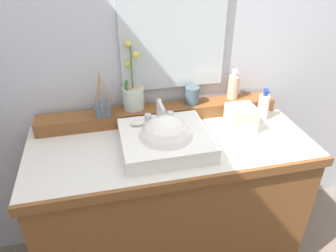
{
  "coord_description": "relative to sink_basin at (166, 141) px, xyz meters",
  "views": [
    {
      "loc": [
        -0.3,
        -1.24,
        1.68
      ],
      "look_at": [
        -0.01,
        -0.01,
        0.93
      ],
      "focal_mm": 34.17,
      "sensor_mm": 36.0,
      "label": 1
    }
  ],
  "objects": [
    {
      "name": "soap_bar",
      "position": [
        -0.11,
        0.11,
        0.05
      ],
      "size": [
        0.07,
        0.04,
        0.02
      ],
      "primitive_type": "ellipsoid",
      "color": "silver",
      "rests_on": "sink_basin"
    },
    {
      "name": "sink_basin",
      "position": [
        0.0,
        0.0,
        0.0
      ],
      "size": [
        0.4,
        0.37,
        0.28
      ],
      "color": "white",
      "rests_on": "vanity_cabinet"
    },
    {
      "name": "potted_plant",
      "position": [
        -0.1,
        0.3,
        0.11
      ],
      "size": [
        0.11,
        0.13,
        0.34
      ],
      "color": "silver",
      "rests_on": "back_ledge"
    },
    {
      "name": "mirror",
      "position": [
        0.12,
        0.34,
        0.41
      ],
      "size": [
        0.54,
        0.02,
        0.58
      ],
      "primitive_type": "cube",
      "color": "silver"
    },
    {
      "name": "wall_back",
      "position": [
        0.03,
        0.45,
        0.46
      ],
      "size": [
        3.07,
        0.2,
        2.67
      ],
      "primitive_type": "cube",
      "color": "silver",
      "rests_on": "ground"
    },
    {
      "name": "reed_diffuser",
      "position": [
        -0.26,
        0.25,
        0.07
      ],
      "size": [
        0.1,
        0.11,
        0.23
      ],
      "color": "#45545F",
      "rests_on": "back_ledge"
    },
    {
      "name": "tissue_box",
      "position": [
        0.4,
        0.07,
        0.03
      ],
      "size": [
        0.13,
        0.13,
        0.13
      ],
      "primitive_type": "cube",
      "rotation": [
        0.0,
        0.0,
        -0.0
      ],
      "color": "beige",
      "rests_on": "vanity_cabinet"
    },
    {
      "name": "vanity_cabinet",
      "position": [
        0.03,
        0.05,
        -0.45
      ],
      "size": [
        1.34,
        0.6,
        0.84
      ],
      "color": "brown",
      "rests_on": "ground"
    },
    {
      "name": "tumbler_cup",
      "position": [
        0.21,
        0.28,
        0.08
      ],
      "size": [
        0.08,
        0.08,
        0.09
      ],
      "primitive_type": "cylinder",
      "color": "#40555F",
      "rests_on": "back_ledge"
    },
    {
      "name": "soap_dispenser",
      "position": [
        0.44,
        0.29,
        0.1
      ],
      "size": [
        0.06,
        0.06,
        0.16
      ],
      "color": "beige",
      "rests_on": "back_ledge"
    },
    {
      "name": "back_ledge",
      "position": [
        0.03,
        0.27,
        0.0
      ],
      "size": [
        1.26,
        0.12,
        0.07
      ],
      "primitive_type": "cube",
      "color": "brown",
      "rests_on": "vanity_cabinet"
    },
    {
      "name": "lotion_bottle",
      "position": [
        0.56,
        0.15,
        0.04
      ],
      "size": [
        0.06,
        0.06,
        0.17
      ],
      "color": "white",
      "rests_on": "vanity_cabinet"
    }
  ]
}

